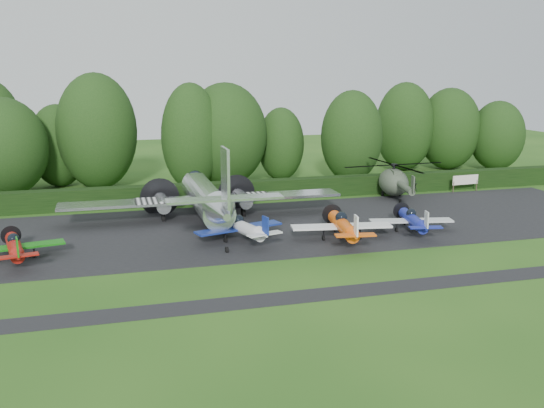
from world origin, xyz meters
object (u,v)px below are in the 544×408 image
object	(u,v)px
light_plane_red	(15,247)
light_plane_orange	(343,226)
light_plane_white	(242,227)
sign_board	(465,181)
light_plane_blue	(413,220)
helicopter	(394,180)
transport_plane	(207,198)

from	to	relation	value
light_plane_red	light_plane_orange	xyz separation A→B (m)	(23.69, -1.26, 0.18)
light_plane_white	sign_board	world-z (taller)	light_plane_white
light_plane_white	light_plane_blue	bearing A→B (deg)	11.33
helicopter	sign_board	distance (m)	9.06
helicopter	sign_board	bearing A→B (deg)	-6.68
light_plane_white	helicopter	bearing A→B (deg)	48.77
light_plane_orange	light_plane_blue	bearing A→B (deg)	-1.35
light_plane_red	helicopter	distance (m)	37.07
transport_plane	helicopter	size ratio (longest dim) A/B	1.91
helicopter	light_plane_blue	bearing A→B (deg)	-122.46
light_plane_red	light_plane_white	size ratio (longest dim) A/B	0.94
sign_board	light_plane_red	bearing A→B (deg)	-157.86
light_plane_red	helicopter	world-z (taller)	helicopter
light_plane_orange	helicopter	world-z (taller)	helicopter
light_plane_red	light_plane_blue	size ratio (longest dim) A/B	0.99
light_plane_white	light_plane_blue	world-z (taller)	light_plane_white
light_plane_red	helicopter	xyz separation A→B (m)	(34.86, 12.59, 0.84)
transport_plane	light_plane_white	size ratio (longest dim) A/B	3.30
light_plane_white	light_plane_blue	size ratio (longest dim) A/B	1.05
transport_plane	light_plane_orange	bearing A→B (deg)	-42.85
light_plane_orange	light_plane_blue	xyz separation A→B (m)	(6.39, 0.80, -0.17)
light_plane_blue	light_plane_red	bearing A→B (deg)	167.71
light_plane_red	light_plane_blue	distance (m)	30.09
light_plane_blue	helicopter	size ratio (longest dim) A/B	0.55
light_plane_blue	helicopter	world-z (taller)	helicopter
transport_plane	light_plane_red	bearing A→B (deg)	-154.02
light_plane_red	light_plane_white	xyz separation A→B (m)	(16.21, 0.79, 0.07)
transport_plane	sign_board	xyz separation A→B (m)	(29.34, 6.32, -0.97)
light_plane_red	sign_board	bearing A→B (deg)	28.48
light_plane_red	sign_board	size ratio (longest dim) A/B	2.16
transport_plane	light_plane_blue	xyz separation A→B (m)	(15.57, -7.62, -1.13)
transport_plane	sign_board	size ratio (longest dim) A/B	7.60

